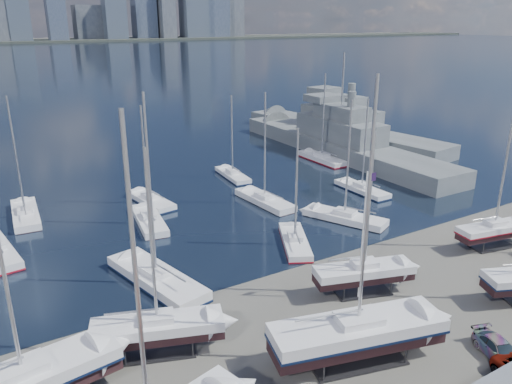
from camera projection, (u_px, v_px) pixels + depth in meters
ground at (355, 324)px, 38.76m from camera, size 1400.00×1400.00×0.00m
sailboat_cradle_0 at (24, 383)px, 29.32m from camera, size 11.55×4.69×17.98m
sailboat_cradle_2 at (158, 328)px, 34.76m from camera, size 9.47×5.49×15.01m
sailboat_cradle_3 at (358, 333)px, 33.88m from camera, size 12.70×6.38×19.49m
sailboat_cradle_4 at (364, 272)px, 42.58m from camera, size 8.97×4.90×14.24m
sailboat_cradle_6 at (494, 230)px, 51.26m from camera, size 8.62×3.87×13.65m
sailboat_moored_2 at (26, 216)px, 59.29m from camera, size 3.57×10.25×15.20m
sailboat_moored_3 at (157, 280)px, 44.59m from camera, size 5.81×12.37×17.84m
sailboat_moored_4 at (149, 221)px, 57.63m from camera, size 4.09×9.82×14.38m
sailboat_moored_5 at (150, 201)px, 64.10m from camera, size 3.83×9.40×13.65m
sailboat_moored_6 at (295, 242)px, 52.21m from camera, size 6.17×8.89×13.07m
sailboat_moored_7 at (265, 201)px, 64.00m from camera, size 3.43×10.02×14.89m
sailboat_moored_8 at (233, 176)px, 74.54m from camera, size 3.21×8.78×12.84m
sailboat_moored_9 at (345, 219)px, 58.44m from camera, size 6.58×10.09×14.84m
sailboat_moored_10 at (362, 190)px, 68.32m from camera, size 2.53×8.92×13.33m
sailboat_moored_11 at (322, 160)px, 83.22m from camera, size 2.85×10.08×15.06m
naval_ship_east at (339, 145)px, 87.23m from camera, size 8.38×49.34×18.43m
naval_ship_west at (340, 130)px, 98.68m from camera, size 13.85×47.50×18.22m
car_d at (500, 350)px, 34.64m from camera, size 3.18×4.92×1.33m
flagpole at (364, 228)px, 40.29m from camera, size 1.00×0.12×11.25m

